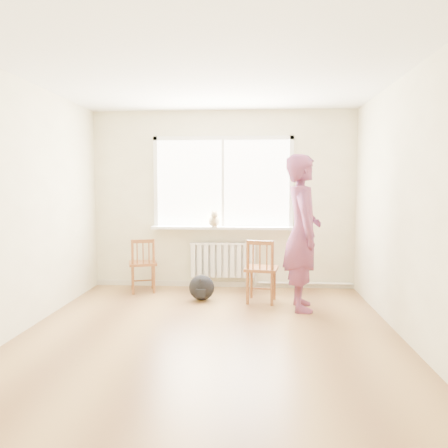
% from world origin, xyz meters
% --- Properties ---
extents(floor, '(4.50, 4.50, 0.00)m').
position_xyz_m(floor, '(0.00, 0.00, 0.00)').
color(floor, '#A07541').
rests_on(floor, ground).
extents(ceiling, '(4.50, 4.50, 0.00)m').
position_xyz_m(ceiling, '(0.00, 0.00, 2.70)').
color(ceiling, white).
rests_on(ceiling, back_wall).
extents(back_wall, '(4.00, 0.01, 2.70)m').
position_xyz_m(back_wall, '(0.00, 2.25, 1.35)').
color(back_wall, '#EDE7BE').
rests_on(back_wall, ground).
extents(window, '(2.12, 0.05, 1.42)m').
position_xyz_m(window, '(0.00, 2.22, 1.66)').
color(window, white).
rests_on(window, back_wall).
extents(windowsill, '(2.15, 0.22, 0.04)m').
position_xyz_m(windowsill, '(0.00, 2.14, 0.93)').
color(windowsill, white).
rests_on(windowsill, back_wall).
extents(radiator, '(1.00, 0.12, 0.55)m').
position_xyz_m(radiator, '(0.00, 2.16, 0.44)').
color(radiator, white).
rests_on(radiator, back_wall).
extents(heating_pipe, '(1.40, 0.04, 0.04)m').
position_xyz_m(heating_pipe, '(1.25, 2.19, 0.08)').
color(heating_pipe, silver).
rests_on(heating_pipe, back_wall).
extents(baseboard, '(4.00, 0.03, 0.08)m').
position_xyz_m(baseboard, '(0.00, 2.23, 0.04)').
color(baseboard, beige).
rests_on(baseboard, ground).
extents(chair_left, '(0.49, 0.48, 0.80)m').
position_xyz_m(chair_left, '(-1.15, 1.81, 0.40)').
color(chair_left, brown).
rests_on(chair_left, floor).
extents(chair_right, '(0.48, 0.46, 0.86)m').
position_xyz_m(chair_right, '(0.57, 1.34, 0.43)').
color(chair_right, brown).
rests_on(chair_right, floor).
extents(person, '(0.49, 0.73, 1.95)m').
position_xyz_m(person, '(1.08, 1.08, 0.98)').
color(person, '#B43D3C').
rests_on(person, floor).
extents(cat, '(0.21, 0.39, 0.26)m').
position_xyz_m(cat, '(-0.12, 2.05, 1.06)').
color(cat, beige).
rests_on(cat, windowsill).
extents(backpack, '(0.42, 0.37, 0.35)m').
position_xyz_m(backpack, '(-0.24, 1.41, 0.17)').
color(backpack, black).
rests_on(backpack, floor).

